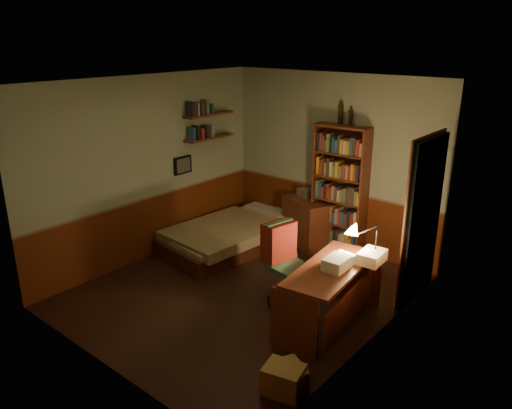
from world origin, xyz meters
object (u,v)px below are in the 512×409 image
Objects in this scene: bookshelf at (339,190)px; desk_lamp at (376,238)px; office_chair at (290,265)px; dresser at (306,222)px; bed at (233,227)px; desk at (329,297)px; mini_stereo at (305,192)px; cardboard_box_b at (289,377)px; cardboard_box_a at (284,379)px.

bookshelf is 3.67× the size of desk_lamp.
dresser is at bearing 128.96° from office_chair.
desk is (2.32, -0.96, 0.05)m from bed.
desk is (1.63, -1.88, -0.42)m from mini_stereo.
desk is at bearing -36.07° from mini_stereo.
desk_lamp is at bearing 51.06° from desk.
cardboard_box_b is at bearing -42.96° from office_chair.
mini_stereo is 2.39m from desk_lamp.
desk_lamp reaches higher than bed.
desk is 4.30× the size of cardboard_box_b.
office_chair reaches higher than dresser.
dresser is 3.38m from cardboard_box_b.
desk is at bearing -15.14° from bed.
mini_stereo is 0.16× the size of desk.
mini_stereo is 0.63× the size of cardboard_box_a.
bed is at bearing 168.21° from desk_lamp.
cardboard_box_a is (-0.00, -1.65, -0.85)m from desk_lamp.
desk is (1.01, -1.84, -0.58)m from bookshelf.
bed reaches higher than cardboard_box_b.
cardboard_box_a is 0.09m from cardboard_box_b.
mini_stereo reaches higher than bed.
bed is 4.12× the size of desk_lamp.
bookshelf reaches higher than desk_lamp.
cardboard_box_b is (-0.00, 0.09, -0.02)m from cardboard_box_a.
cardboard_box_a reaches higher than cardboard_box_b.
desk_lamp reaches higher than cardboard_box_b.
dresser is (0.81, 0.79, 0.04)m from bed.
desk_lamp is 1.08m from office_chair.
bed is at bearing 140.33° from cardboard_box_a.
bookshelf is (0.61, -0.04, 0.17)m from mini_stereo.
bookshelf is 1.84× the size of office_chair.
mini_stereo reaches higher than desk.
cardboard_box_b is (1.91, -2.99, -0.67)m from mini_stereo.
desk_lamp reaches higher than office_chair.
desk is 1.32× the size of office_chair.
office_chair is (0.38, -1.72, -0.43)m from bookshelf.
bookshelf is at bearing 113.08° from cardboard_box_a.
mini_stereo is 0.43× the size of desk_lamp.
cardboard_box_a is at bearing -91.07° from desk_lamp.
mini_stereo is 0.12× the size of bookshelf.
office_chair is at bearing -80.44° from bookshelf.
bed is at bearing 164.21° from office_chair.
dresser is 1.57× the size of desk_lamp.
mini_stereo reaches higher than dresser.
desk_lamp is at bearing -23.65° from mini_stereo.
cardboard_box_a is at bearing -44.74° from office_chair.
bookshelf is at bearing 32.63° from dresser.
desk is 1.25m from cardboard_box_a.
cardboard_box_a is 1.12× the size of cardboard_box_b.
office_chair is at bearing 126.43° from cardboard_box_b.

